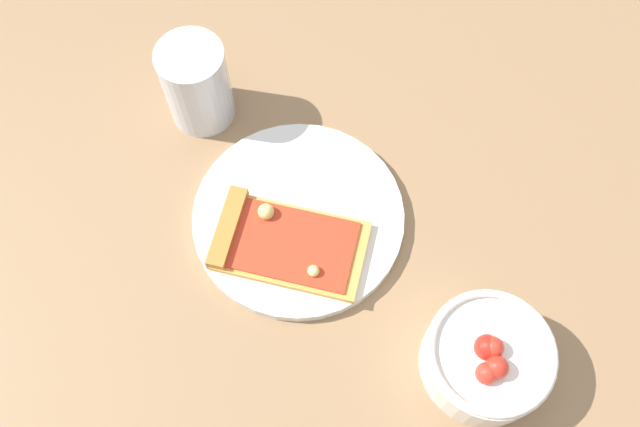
# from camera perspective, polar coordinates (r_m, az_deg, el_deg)

# --- Properties ---
(ground_plane) EXTENTS (2.40, 2.40, 0.00)m
(ground_plane) POSITION_cam_1_polar(r_m,az_deg,el_deg) (0.78, 2.09, 0.86)
(ground_plane) COLOR #93704C
(ground_plane) RESTS_ON ground
(plate) EXTENTS (0.24, 0.24, 0.01)m
(plate) POSITION_cam_1_polar(r_m,az_deg,el_deg) (0.76, -1.81, -0.33)
(plate) COLOR silver
(plate) RESTS_ON ground_plane
(pizza_slice_main) EXTENTS (0.18, 0.16, 0.02)m
(pizza_slice_main) POSITION_cam_1_polar(r_m,az_deg,el_deg) (0.74, -3.55, -2.24)
(pizza_slice_main) COLOR gold
(pizza_slice_main) RESTS_ON plate
(salad_bowl) EXTENTS (0.13, 0.13, 0.07)m
(salad_bowl) POSITION_cam_1_polar(r_m,az_deg,el_deg) (0.71, 13.78, -11.62)
(salad_bowl) COLOR white
(salad_bowl) RESTS_ON ground_plane
(soda_glass) EXTENTS (0.08, 0.08, 0.11)m
(soda_glass) POSITION_cam_1_polar(r_m,az_deg,el_deg) (0.81, -10.22, 10.38)
(soda_glass) COLOR silver
(soda_glass) RESTS_ON ground_plane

